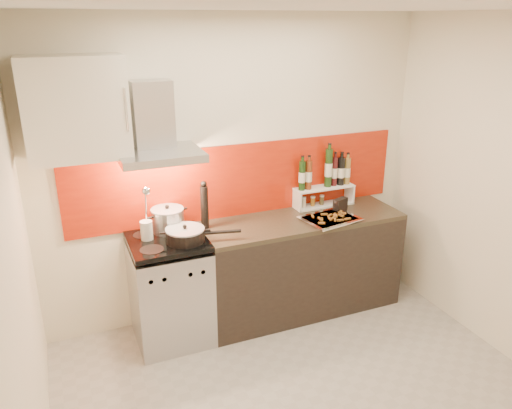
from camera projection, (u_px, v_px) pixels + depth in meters
name	position (u px, v px, depth m)	size (l,w,h in m)	color
floor	(307.00, 399.00, 3.55)	(3.40, 3.40, 0.00)	#9E9991
ceiling	(325.00, 6.00, 2.64)	(3.40, 2.80, 0.02)	white
back_wall	(236.00, 171.00, 4.31)	(3.40, 0.02, 2.60)	silver
left_wall	(14.00, 284.00, 2.48)	(0.02, 2.80, 2.60)	silver
backsplash	(242.00, 180.00, 4.34)	(3.00, 0.02, 0.64)	#9F1908
range_stove	(171.00, 291.00, 4.09)	(0.60, 0.60, 0.91)	#B7B7BA
counter	(300.00, 264.00, 4.52)	(1.80, 0.60, 0.90)	black
range_hood	(156.00, 131.00, 3.76)	(0.62, 0.50, 0.61)	#B7B7BA
upper_cabinet	(76.00, 109.00, 3.48)	(0.70, 0.35, 0.72)	silver
stock_pot	(168.00, 220.00, 4.04)	(0.27, 0.27, 0.23)	#B7B7BA
saute_pan	(186.00, 235.00, 3.87)	(0.58, 0.31, 0.14)	black
utensil_jar	(147.00, 225.00, 3.87)	(0.10, 0.15, 0.46)	silver
pepper_mill	(204.00, 206.00, 4.09)	(0.06, 0.06, 0.41)	black
step_shelf	(326.00, 181.00, 4.58)	(0.58, 0.16, 0.54)	white
caddy_box	(340.00, 205.00, 4.50)	(0.14, 0.06, 0.12)	black
baking_tray	(330.00, 219.00, 4.31)	(0.52, 0.43, 0.03)	silver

